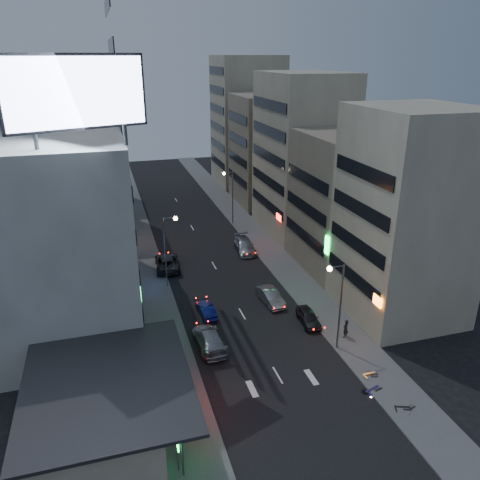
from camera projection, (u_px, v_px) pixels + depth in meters
name	position (u px, v px, depth m)	size (l,w,h in m)	color
ground	(297.00, 409.00, 34.16)	(180.00, 180.00, 0.00)	black
sidewalk_left	(145.00, 260.00, 58.76)	(4.00, 120.00, 0.12)	#4C4C4F
sidewalk_right	(265.00, 246.00, 62.97)	(4.00, 120.00, 0.12)	#4C4C4F
food_court	(96.00, 406.00, 31.55)	(11.00, 13.00, 3.88)	#BBB092
white_building	(52.00, 226.00, 44.18)	(14.00, 24.00, 18.00)	beige
shophouse_near	(406.00, 216.00, 43.77)	(10.00, 11.00, 20.00)	#BBB092
shophouse_mid	(349.00, 202.00, 54.89)	(11.00, 12.00, 16.00)	gray
shophouse_far	(302.00, 155.00, 65.23)	(10.00, 14.00, 22.00)	#BBB092
far_left_a	(76.00, 161.00, 66.48)	(11.00, 10.00, 20.00)	beige
far_left_b	(77.00, 160.00, 78.86)	(12.00, 10.00, 15.00)	gray
far_right_a	(269.00, 150.00, 79.47)	(11.00, 12.00, 18.00)	gray
far_right_b	(247.00, 121.00, 90.97)	(12.00, 12.00, 24.00)	#BBB092
billboard	(76.00, 93.00, 31.62)	(9.52, 3.75, 6.20)	#595B60
street_lamp_right_near	(337.00, 295.00, 39.07)	(1.60, 0.44, 8.02)	#595B60
street_lamp_left	(168.00, 242.00, 50.23)	(1.60, 0.44, 8.02)	#595B60
street_lamp_right_far	(230.00, 190.00, 69.37)	(1.60, 0.44, 8.02)	#595B60
parked_car_right_near	(309.00, 317.00, 44.75)	(1.59, 3.95, 1.34)	#2A2A30
parked_car_right_mid	(270.00, 297.00, 48.44)	(1.55, 4.44, 1.46)	#9A9DA1
parked_car_left	(167.00, 262.00, 56.26)	(2.71, 5.88, 1.63)	#27262C
parked_car_right_far	(245.00, 245.00, 61.22)	(2.27, 5.59, 1.62)	#A6A8AE
road_car_blue	(206.00, 310.00, 46.12)	(1.34, 3.85, 1.27)	navy
road_car_silver	(209.00, 339.00, 41.11)	(2.25, 5.54, 1.61)	#93969B
person	(346.00, 328.00, 42.30)	(0.65, 0.43, 1.79)	black
scooter_black_a	(411.00, 401.00, 34.01)	(1.73, 0.58, 1.06)	black
scooter_silver_a	(412.00, 398.00, 34.31)	(1.60, 0.53, 0.98)	gray
scooter_blue	(378.00, 379.00, 36.21)	(1.95, 0.65, 1.19)	navy
scooter_black_b	(378.00, 369.00, 37.50)	(1.68, 0.56, 1.03)	black
scooter_silver_b	(376.00, 366.00, 37.82)	(1.75, 0.58, 1.07)	#B0B4B8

